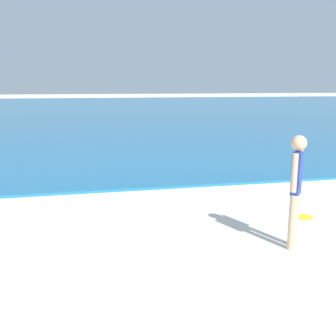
% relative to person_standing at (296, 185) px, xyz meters
% --- Properties ---
extents(water, '(160.00, 60.00, 0.06)m').
position_rel_person_standing_xyz_m(water, '(-1.99, 33.44, -0.88)').
color(water, '#1E6B9E').
rests_on(water, ground).
extents(person_standing, '(0.28, 0.29, 1.59)m').
position_rel_person_standing_xyz_m(person_standing, '(0.00, 0.00, 0.00)').
color(person_standing, '#DDAD84').
rests_on(person_standing, ground).
extents(frisbee, '(0.26, 0.26, 0.03)m').
position_rel_person_standing_xyz_m(frisbee, '(0.86, 1.10, -0.89)').
color(frisbee, yellow).
rests_on(frisbee, ground).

